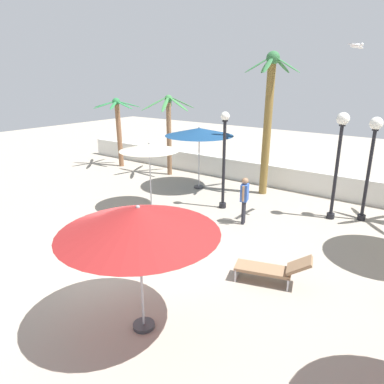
# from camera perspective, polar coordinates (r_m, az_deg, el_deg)

# --- Properties ---
(ground_plane) EXTENTS (56.00, 56.00, 0.00)m
(ground_plane) POSITION_cam_1_polar(r_m,az_deg,el_deg) (9.90, -12.41, -12.82)
(ground_plane) COLOR #9E9384
(boundary_wall) EXTENTS (25.20, 0.30, 1.02)m
(boundary_wall) POSITION_cam_1_polar(r_m,az_deg,el_deg) (17.29, 12.89, 2.53)
(boundary_wall) COLOR silver
(boundary_wall) RESTS_ON ground_plane
(patio_umbrella_0) EXTENTS (3.15, 3.15, 2.73)m
(patio_umbrella_0) POSITION_cam_1_polar(r_m,az_deg,el_deg) (6.80, -8.59, -4.56)
(patio_umbrella_0) COLOR #333338
(patio_umbrella_0) RESTS_ON ground_plane
(patio_umbrella_1) EXTENTS (3.11, 3.11, 2.87)m
(patio_umbrella_1) POSITION_cam_1_polar(r_m,az_deg,el_deg) (16.17, 1.16, 9.60)
(patio_umbrella_1) COLOR #333338
(patio_umbrella_1) RESTS_ON ground_plane
(patio_umbrella_4) EXTENTS (2.30, 2.30, 2.65)m
(patio_umbrella_4) POSITION_cam_1_polar(r_m,az_deg,el_deg) (13.62, -6.89, 7.04)
(patio_umbrella_4) COLOR #333338
(patio_umbrella_4) RESTS_ON ground_plane
(palm_tree_0) EXTENTS (2.61, 2.61, 3.88)m
(palm_tree_0) POSITION_cam_1_polar(r_m,az_deg,el_deg) (20.93, -11.82, 11.00)
(palm_tree_0) COLOR brown
(palm_tree_0) RESTS_ON ground_plane
(palm_tree_2) EXTENTS (2.97, 2.76, 4.14)m
(palm_tree_2) POSITION_cam_1_polar(r_m,az_deg,el_deg) (18.60, -3.78, 11.00)
(palm_tree_2) COLOR brown
(palm_tree_2) RESTS_ON ground_plane
(palm_tree_3) EXTENTS (2.13, 2.36, 5.99)m
(palm_tree_3) POSITION_cam_1_polar(r_m,az_deg,el_deg) (15.57, 12.21, 12.44)
(palm_tree_3) COLOR brown
(palm_tree_3) RESTS_ON ground_plane
(lamp_post_0) EXTENTS (0.44, 0.44, 3.87)m
(lamp_post_0) POSITION_cam_1_polar(r_m,az_deg,el_deg) (13.46, 22.59, 6.54)
(lamp_post_0) COLOR black
(lamp_post_0) RESTS_ON ground_plane
(lamp_post_1) EXTENTS (0.34, 0.34, 3.78)m
(lamp_post_1) POSITION_cam_1_polar(r_m,az_deg,el_deg) (13.69, 5.18, 6.17)
(lamp_post_1) COLOR black
(lamp_post_1) RESTS_ON ground_plane
(lamp_post_2) EXTENTS (0.44, 0.44, 3.73)m
(lamp_post_2) POSITION_cam_1_polar(r_m,az_deg,el_deg) (13.79, 26.93, 5.86)
(lamp_post_2) COLOR black
(lamp_post_2) RESTS_ON ground_plane
(lounge_chair_0) EXTENTS (1.95, 1.09, 0.83)m
(lounge_chair_0) POSITION_cam_1_polar(r_m,az_deg,el_deg) (9.36, 12.80, -11.96)
(lounge_chair_0) COLOR #B7B7BC
(lounge_chair_0) RESTS_ON ground_plane
(guest_0) EXTENTS (0.33, 0.54, 1.70)m
(guest_0) POSITION_cam_1_polar(r_m,az_deg,el_deg) (12.53, 8.41, -0.65)
(guest_0) COLOR #26262D
(guest_0) RESTS_ON ground_plane
(seagull_0) EXTENTS (0.38, 1.36, 0.15)m
(seagull_0) POSITION_cam_1_polar(r_m,az_deg,el_deg) (12.81, 24.92, 20.59)
(seagull_0) COLOR white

